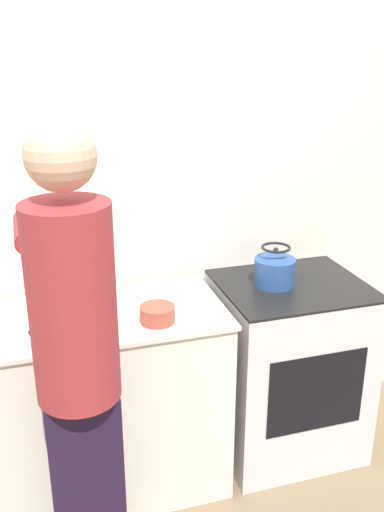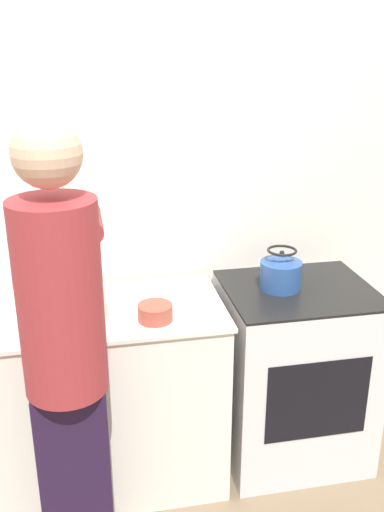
{
  "view_description": "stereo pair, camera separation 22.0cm",
  "coord_description": "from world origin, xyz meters",
  "px_view_note": "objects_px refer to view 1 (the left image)",
  "views": [
    {
      "loc": [
        -0.28,
        -1.92,
        1.98
      ],
      "look_at": [
        0.37,
        0.2,
        1.14
      ],
      "focal_mm": 40.0,
      "sensor_mm": 36.0,
      "label": 1
    },
    {
      "loc": [
        -0.06,
        -1.97,
        1.98
      ],
      "look_at": [
        0.37,
        0.2,
        1.14
      ],
      "focal_mm": 40.0,
      "sensor_mm": 36.0,
      "label": 2
    }
  ],
  "objects_px": {
    "person": "(76,353)",
    "cutting_board": "(57,328)",
    "oven": "(287,367)",
    "kettle": "(275,269)",
    "knife": "(56,328)"
  },
  "relations": [
    {
      "from": "person",
      "to": "cutting_board",
      "type": "relative_size",
      "value": 6.04
    },
    {
      "from": "oven",
      "to": "person",
      "type": "xyz_separation_m",
      "value": [
        -1.06,
        -0.48,
        0.53
      ]
    },
    {
      "from": "oven",
      "to": "kettle",
      "type": "relative_size",
      "value": 4.72
    },
    {
      "from": "cutting_board",
      "to": "kettle",
      "type": "relative_size",
      "value": 1.53
    },
    {
      "from": "person",
      "to": "knife",
      "type": "height_order",
      "value": "person"
    },
    {
      "from": "cutting_board",
      "to": "kettle",
      "type": "bearing_deg",
      "value": 7.48
    },
    {
      "from": "person",
      "to": "knife",
      "type": "distance_m",
      "value": 0.36
    },
    {
      "from": "knife",
      "to": "person",
      "type": "bearing_deg",
      "value": -92.03
    },
    {
      "from": "knife",
      "to": "kettle",
      "type": "xyz_separation_m",
      "value": [
        1.01,
        0.15,
        0.07
      ]
    },
    {
      "from": "cutting_board",
      "to": "knife",
      "type": "distance_m",
      "value": 0.02
    },
    {
      "from": "oven",
      "to": "cutting_board",
      "type": "xyz_separation_m",
      "value": [
        -1.1,
        -0.11,
        0.45
      ]
    },
    {
      "from": "cutting_board",
      "to": "oven",
      "type": "bearing_deg",
      "value": 5.69
    },
    {
      "from": "oven",
      "to": "knife",
      "type": "distance_m",
      "value": 1.2
    },
    {
      "from": "cutting_board",
      "to": "kettle",
      "type": "height_order",
      "value": "kettle"
    },
    {
      "from": "kettle",
      "to": "person",
      "type": "bearing_deg",
      "value": -152.65
    }
  ]
}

